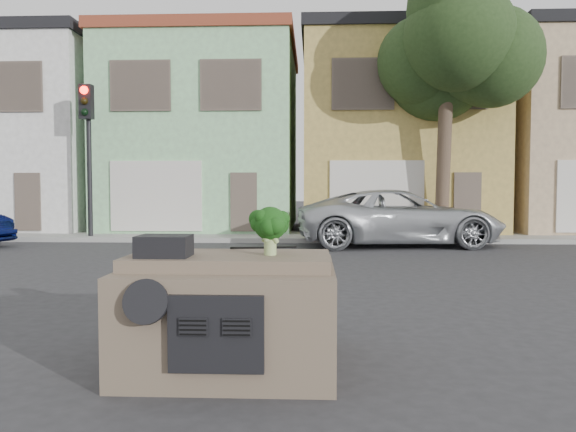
{
  "coord_description": "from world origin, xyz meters",
  "views": [
    {
      "loc": [
        0.8,
        -8.48,
        1.77
      ],
      "look_at": [
        0.4,
        0.5,
        1.3
      ],
      "focal_mm": 35.0,
      "sensor_mm": 36.0,
      "label": 1
    }
  ],
  "objects": [
    {
      "name": "townhouse_tan",
      "position": [
        4.0,
        14.5,
        3.77
      ],
      "size": [
        7.2,
        8.2,
        7.55
      ],
      "primitive_type": "cube",
      "color": "tan",
      "rests_on": "ground"
    },
    {
      "name": "ground_plane",
      "position": [
        0.0,
        0.0,
        0.0
      ],
      "size": [
        120.0,
        120.0,
        0.0
      ],
      "primitive_type": "plane",
      "color": "#303033",
      "rests_on": "ground"
    },
    {
      "name": "wiper_arm",
      "position": [
        0.28,
        -2.62,
        1.13
      ],
      "size": [
        0.69,
        0.15,
        0.02
      ],
      "primitive_type": "cube",
      "rotation": [
        0.0,
        0.0,
        0.17
      ],
      "color": "black",
      "rests_on": "car_dashboard"
    },
    {
      "name": "car_dashboard",
      "position": [
        0.0,
        -3.0,
        0.56
      ],
      "size": [
        2.0,
        1.8,
        1.12
      ],
      "primitive_type": "cube",
      "color": "brown",
      "rests_on": "ground"
    },
    {
      "name": "traffic_signal",
      "position": [
        -6.5,
        9.5,
        2.55
      ],
      "size": [
        0.4,
        0.4,
        5.1
      ],
      "primitive_type": "cube",
      "color": "black",
      "rests_on": "ground"
    },
    {
      "name": "tree_near",
      "position": [
        5.0,
        9.8,
        4.25
      ],
      "size": [
        4.4,
        4.0,
        8.5
      ],
      "primitive_type": "cube",
      "color": "#253A1A",
      "rests_on": "ground"
    },
    {
      "name": "broccoli",
      "position": [
        0.4,
        -3.18,
        1.36
      ],
      "size": [
        0.48,
        0.48,
        0.47
      ],
      "primitive_type": "cube",
      "rotation": [
        0.0,
        0.0,
        0.29
      ],
      "color": "#11370E",
      "rests_on": "car_dashboard"
    },
    {
      "name": "silver_pickup",
      "position": [
        3.4,
        8.38,
        0.0
      ],
      "size": [
        6.32,
        3.4,
        1.69
      ],
      "primitive_type": "imported",
      "rotation": [
        0.0,
        0.0,
        1.67
      ],
      "color": "silver",
      "rests_on": "ground"
    },
    {
      "name": "townhouse_white",
      "position": [
        -11.0,
        14.5,
        3.77
      ],
      "size": [
        7.2,
        8.2,
        7.55
      ],
      "primitive_type": "cube",
      "color": "silver",
      "rests_on": "ground"
    },
    {
      "name": "townhouse_mint",
      "position": [
        -3.5,
        14.5,
        3.77
      ],
      "size": [
        7.2,
        8.2,
        7.55
      ],
      "primitive_type": "cube",
      "color": "#92D094",
      "rests_on": "ground"
    },
    {
      "name": "sidewalk",
      "position": [
        0.0,
        10.5,
        0.07
      ],
      "size": [
        40.0,
        3.0,
        0.15
      ],
      "primitive_type": "cube",
      "color": "gray",
      "rests_on": "ground"
    },
    {
      "name": "instrument_hump",
      "position": [
        -0.58,
        -3.35,
        1.22
      ],
      "size": [
        0.48,
        0.38,
        0.2
      ],
      "primitive_type": "cube",
      "color": "black",
      "rests_on": "car_dashboard"
    }
  ]
}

